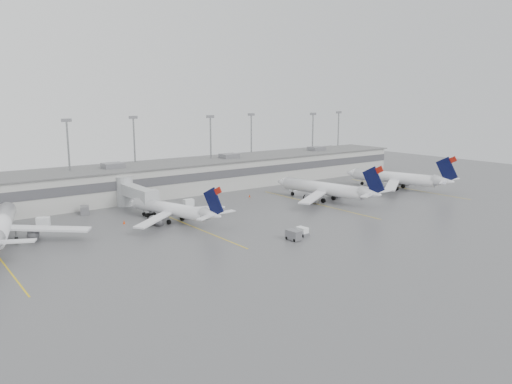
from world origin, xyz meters
TOP-DOWN VIEW (x-y plane):
  - ground at (0.00, 0.00)m, footprint 260.00×260.00m
  - terminal at (-0.01, 57.98)m, footprint 152.00×17.00m
  - light_masts at (0.00, 63.75)m, footprint 142.40×8.00m
  - jet_bridge_right at (-20.50, 45.72)m, footprint 4.00×17.20m
  - stand_markings at (-0.00, 24.00)m, footprint 105.25×40.00m
  - jet_far_left at (-50.52, 32.41)m, footprint 28.93×32.86m
  - jet_mid_left at (-18.82, 28.36)m, footprint 23.49×26.71m
  - jet_mid_right at (21.80, 24.64)m, footprint 28.08×31.73m
  - jet_far_right at (49.94, 24.50)m, footprint 28.06×31.86m
  - baggage_tug at (-4.48, 4.66)m, footprint 1.76×2.61m
  - baggage_cart at (-7.68, 3.46)m, footprint 1.75×2.90m
  - gse_uld_a at (-41.38, 41.39)m, footprint 2.98×2.57m
  - gse_uld_b at (-8.50, 40.53)m, footprint 2.43×1.75m
  - gse_uld_c at (25.20, 40.56)m, footprint 2.79×2.01m
  - gse_loader at (-31.23, 46.81)m, footprint 2.56×3.29m
  - cone_b at (-27.68, 33.22)m, footprint 0.49×0.49m
  - cone_c at (9.37, 40.29)m, footprint 0.45×0.45m
  - cone_d at (50.66, 34.79)m, footprint 0.49×0.49m

SIDE VIEW (x-z plane):
  - ground at x=0.00m, z-range 0.00..0.00m
  - stand_markings at x=0.00m, z-range 0.00..0.01m
  - cone_c at x=9.37m, z-range 0.00..0.72m
  - cone_d at x=50.66m, z-range 0.00..0.78m
  - cone_b at x=-27.68m, z-range 0.00..0.78m
  - baggage_tug at x=-4.48m, z-range -0.18..1.46m
  - gse_uld_b at x=-8.50m, z-range 0.00..1.62m
  - gse_uld_a at x=-41.38m, z-range 0.00..1.77m
  - gse_loader at x=-31.23m, z-range 0.00..1.81m
  - gse_uld_c at x=25.20m, z-range 0.00..1.86m
  - baggage_cart at x=-7.68m, z-range 0.04..1.86m
  - jet_mid_left at x=-18.82m, z-range -1.68..7.19m
  - jet_mid_right at x=21.80m, z-range -1.95..8.37m
  - jet_far_right at x=49.94m, z-range -1.99..8.52m
  - jet_far_left at x=-50.52m, z-range -2.06..8.81m
  - jet_bridge_right at x=-20.50m, z-range 0.37..7.37m
  - terminal at x=-0.01m, z-range -0.55..8.90m
  - light_masts at x=0.00m, z-range 1.73..22.33m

